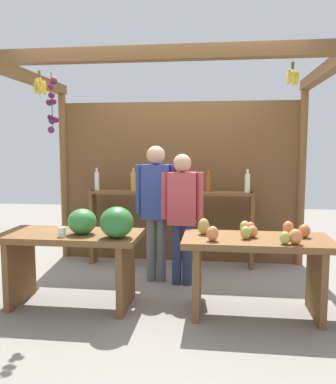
% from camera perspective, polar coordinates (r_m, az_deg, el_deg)
% --- Properties ---
extents(ground_plane, '(12.00, 12.00, 0.00)m').
position_cam_1_polar(ground_plane, '(4.72, 0.30, -13.07)').
color(ground_plane, gray).
rests_on(ground_plane, ground).
extents(market_stall, '(3.40, 2.06, 2.43)m').
position_cam_1_polar(market_stall, '(4.92, 0.90, 4.46)').
color(market_stall, brown).
rests_on(market_stall, ground).
extents(fruit_counter_left, '(1.41, 0.69, 1.03)m').
position_cam_1_polar(fruit_counter_left, '(3.99, -12.41, -7.20)').
color(fruit_counter_left, brown).
rests_on(fruit_counter_left, ground).
extents(fruit_counter_right, '(1.38, 0.64, 0.89)m').
position_cam_1_polar(fruit_counter_right, '(3.84, 12.60, -8.94)').
color(fruit_counter_right, brown).
rests_on(fruit_counter_right, ground).
extents(bottle_shelf_unit, '(2.18, 0.22, 1.32)m').
position_cam_1_polar(bottle_shelf_unit, '(5.24, 0.35, -2.24)').
color(bottle_shelf_unit, brown).
rests_on(bottle_shelf_unit, ground).
extents(vendor_man, '(0.48, 0.22, 1.60)m').
position_cam_1_polar(vendor_man, '(4.60, -1.74, -1.32)').
color(vendor_man, '#585F63').
rests_on(vendor_man, ground).
extents(vendor_woman, '(0.48, 0.20, 1.50)m').
position_cam_1_polar(vendor_woman, '(4.49, 2.05, -2.32)').
color(vendor_woman, navy).
rests_on(vendor_woman, ground).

